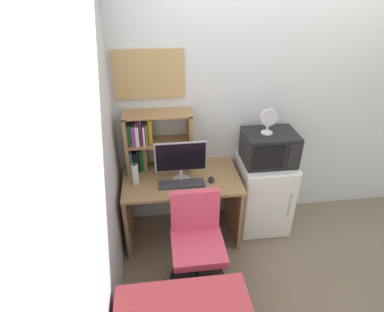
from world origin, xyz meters
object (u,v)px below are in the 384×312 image
(monitor, at_px, (181,159))
(desk_fan, at_px, (269,120))
(keyboard, at_px, (182,184))
(hutch_bookshelf, at_px, (149,140))
(mini_fridge, at_px, (263,194))
(wall_corkboard, at_px, (149,75))
(desk_chair, at_px, (197,247))
(water_bottle, at_px, (135,174))
(computer_mouse, at_px, (211,180))
(microwave, at_px, (269,148))

(monitor, height_order, desk_fan, desk_fan)
(keyboard, bearing_deg, desk_fan, 12.53)
(hutch_bookshelf, height_order, mini_fridge, hutch_bookshelf)
(desk_fan, xyz_separation_m, wall_corkboard, (-1.08, 0.26, 0.39))
(mini_fridge, bearing_deg, monitor, -172.44)
(desk_fan, xyz_separation_m, desk_chair, (-0.75, -0.64, -0.89))
(water_bottle, xyz_separation_m, desk_fan, (1.26, 0.10, 0.43))
(monitor, height_order, keyboard, monitor)
(keyboard, distance_m, water_bottle, 0.44)
(computer_mouse, relative_size, desk_fan, 0.36)
(microwave, distance_m, desk_fan, 0.30)
(monitor, distance_m, computer_mouse, 0.36)
(microwave, height_order, desk_chair, microwave)
(desk_fan, height_order, wall_corkboard, wall_corkboard)
(monitor, relative_size, water_bottle, 2.16)
(mini_fridge, xyz_separation_m, microwave, (0.00, 0.00, 0.56))
(hutch_bookshelf, xyz_separation_m, desk_chair, (0.37, -0.79, -0.67))
(desk_fan, distance_m, desk_chair, 1.33)
(keyboard, bearing_deg, monitor, 86.81)
(water_bottle, bearing_deg, computer_mouse, -4.64)
(keyboard, relative_size, wall_corkboard, 0.67)
(hutch_bookshelf, xyz_separation_m, mini_fridge, (1.16, -0.15, -0.64))
(computer_mouse, xyz_separation_m, water_bottle, (-0.71, 0.06, 0.09))
(computer_mouse, bearing_deg, water_bottle, 175.36)
(keyboard, height_order, mini_fridge, mini_fridge)
(computer_mouse, xyz_separation_m, desk_fan, (0.55, 0.16, 0.52))
(water_bottle, height_order, microwave, microwave)
(mini_fridge, xyz_separation_m, wall_corkboard, (-1.12, 0.26, 1.25))
(computer_mouse, xyz_separation_m, desk_chair, (-0.20, -0.48, -0.37))
(hutch_bookshelf, distance_m, mini_fridge, 1.34)
(microwave, height_order, desk_fan, desk_fan)
(desk_fan, bearing_deg, water_bottle, -175.44)
(water_bottle, height_order, desk_chair, water_bottle)
(monitor, distance_m, desk_fan, 0.89)
(water_bottle, relative_size, wall_corkboard, 0.34)
(mini_fridge, xyz_separation_m, desk_chair, (-0.80, -0.64, -0.02))
(hutch_bookshelf, relative_size, microwave, 1.26)
(desk_fan, bearing_deg, hutch_bookshelf, 172.13)
(water_bottle, bearing_deg, mini_fridge, 4.52)
(mini_fridge, distance_m, desk_chair, 1.02)
(desk_chair, bearing_deg, water_bottle, 133.36)
(hutch_bookshelf, bearing_deg, mini_fridge, -7.44)
(keyboard, xyz_separation_m, desk_chair, (0.09, -0.45, -0.36))
(hutch_bookshelf, relative_size, computer_mouse, 6.96)
(keyboard, distance_m, wall_corkboard, 1.04)
(mini_fridge, bearing_deg, microwave, 89.84)
(hutch_bookshelf, bearing_deg, desk_fan, -7.87)
(mini_fridge, relative_size, microwave, 1.61)
(water_bottle, bearing_deg, wall_corkboard, 63.27)
(desk_fan, bearing_deg, mini_fridge, 3.40)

